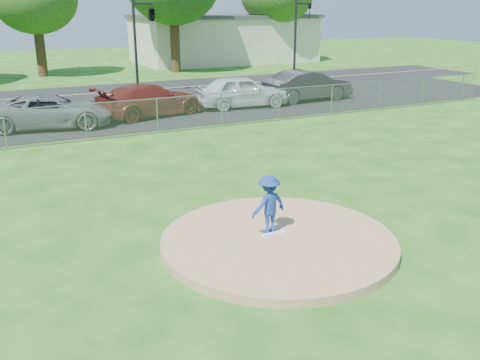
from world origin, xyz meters
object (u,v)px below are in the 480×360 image
object	(u,v)px
parked_car_pearl	(242,91)
parked_car_gray	(51,111)
parked_car_charcoal	(308,85)
pitcher	(269,204)
commercial_building	(224,38)
traffic_signal_center	(150,16)
traffic_signal_right	(298,34)
parked_car_darkred	(150,100)

from	to	relation	value
parked_car_pearl	parked_car_gray	bearing A→B (deg)	99.80
parked_car_pearl	parked_car_charcoal	size ratio (longest dim) A/B	0.95
pitcher	parked_car_charcoal	bearing A→B (deg)	-135.17
pitcher	parked_car_gray	world-z (taller)	pitcher
commercial_building	pitcher	xyz separation A→B (m)	(-16.06, -37.62, -1.26)
commercial_building	traffic_signal_center	world-z (taller)	traffic_signal_center
traffic_signal_center	traffic_signal_right	distance (m)	10.34
commercial_building	pitcher	distance (m)	40.92
commercial_building	traffic_signal_right	bearing A→B (deg)	-96.29
traffic_signal_right	parked_car_gray	bearing A→B (deg)	-158.07
traffic_signal_center	pitcher	size ratio (longest dim) A/B	4.00
pitcher	parked_car_charcoal	distance (m)	19.27
parked_car_pearl	parked_car_charcoal	bearing A→B (deg)	-81.96
commercial_building	traffic_signal_center	xyz separation A→B (m)	(-12.03, -16.00, 2.45)
traffic_signal_right	parked_car_gray	xyz separation A→B (m)	(-17.13, -6.90, -2.61)
pitcher	traffic_signal_right	bearing A→B (deg)	-132.87
parked_car_gray	traffic_signal_center	bearing A→B (deg)	-33.58
commercial_building	parked_car_darkred	size ratio (longest dim) A/B	3.01
pitcher	parked_car_pearl	xyz separation A→B (m)	(6.98, 15.45, -0.05)
traffic_signal_right	parked_car_gray	world-z (taller)	traffic_signal_right
traffic_signal_center	parked_car_darkred	bearing A→B (deg)	-108.86
commercial_building	traffic_signal_center	size ratio (longest dim) A/B	2.93
traffic_signal_right	parked_car_charcoal	distance (m)	7.16
parked_car_gray	parked_car_charcoal	distance (m)	14.13
traffic_signal_center	parked_car_pearl	world-z (taller)	traffic_signal_center
parked_car_gray	parked_car_pearl	size ratio (longest dim) A/B	1.07
commercial_building	traffic_signal_right	xyz separation A→B (m)	(-1.76, -16.00, 1.20)
parked_car_darkred	parked_car_pearl	bearing A→B (deg)	-101.88
parked_car_charcoal	commercial_building	bearing A→B (deg)	-15.46
parked_car_gray	pitcher	bearing A→B (deg)	-157.83
parked_car_gray	parked_car_pearl	distance (m)	9.85
commercial_building	traffic_signal_center	distance (m)	20.17
traffic_signal_center	parked_car_gray	size ratio (longest dim) A/B	1.05
traffic_signal_center	pitcher	world-z (taller)	traffic_signal_center
traffic_signal_right	pitcher	distance (m)	26.04
parked_car_charcoal	parked_car_pearl	bearing A→B (deg)	89.32
traffic_signal_center	parked_car_gray	distance (m)	10.47
parked_car_darkred	parked_car_gray	bearing A→B (deg)	83.64
traffic_signal_center	pitcher	bearing A→B (deg)	-100.55
traffic_signal_right	parked_car_charcoal	xyz separation A→B (m)	(-3.03, -5.98, -2.50)
parked_car_charcoal	traffic_signal_right	bearing A→B (deg)	-30.01
parked_car_darkred	parked_car_charcoal	xyz separation A→B (m)	(9.40, 0.33, 0.06)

